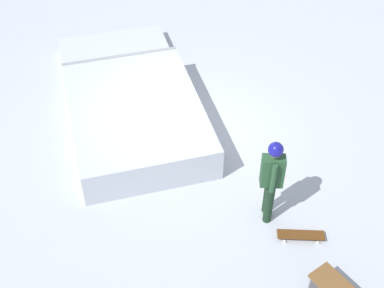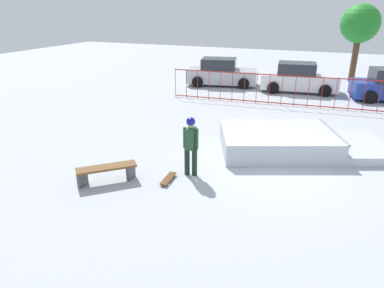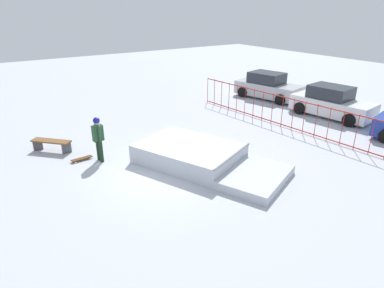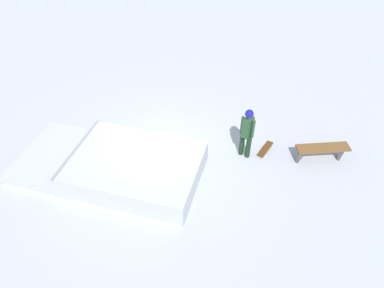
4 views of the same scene
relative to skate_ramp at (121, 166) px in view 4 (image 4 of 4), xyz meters
name	(u,v)px [view 4 (image 4 of 4)]	position (x,y,z in m)	size (l,w,h in m)	color
ground_plane	(163,153)	(-0.37, -1.40, -0.32)	(60.00, 60.00, 0.00)	#B2B7C1
skate_ramp	(121,166)	(0.00, 0.00, 0.00)	(5.98, 4.46, 0.74)	silver
skater	(247,130)	(-2.40, -2.91, 0.69)	(0.44, 0.40, 1.73)	black
skateboard	(265,149)	(-2.83, -3.50, -0.24)	(0.31, 0.81, 0.09)	#593314
park_bench	(322,150)	(-4.33, -4.21, 0.04)	(1.44, 1.38, 0.48)	brown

